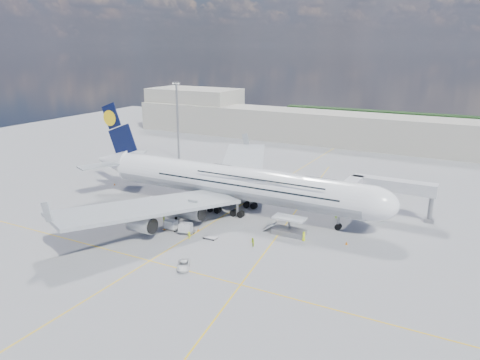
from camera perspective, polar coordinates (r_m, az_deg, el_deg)
The scene contains 32 objects.
ground at distance 100.18m, azimuth -3.72°, elevation -5.40°, with size 300.00×300.00×0.00m, color gray.
taxi_line_main at distance 100.17m, azimuth -3.72°, elevation -5.40°, with size 0.25×220.00×0.01m, color yellow.
taxi_line_cross at distance 85.33m, azimuth -10.93°, elevation -9.64°, with size 120.00×0.25×0.01m, color yellow.
taxi_line_diag at distance 102.54m, azimuth 5.96°, elevation -4.94°, with size 0.25×100.00×0.01m, color yellow.
airliner at distance 105.98m, azimuth -0.81°, elevation -0.23°, with size 77.26×79.15×23.71m.
jet_bridge at distance 106.03m, azimuth 16.27°, elevation -0.90°, with size 18.80×12.10×8.50m.
cargo_loader at distance 94.96m, azimuth 5.90°, elevation -5.88°, with size 8.53×3.20×3.67m.
light_mast at distance 154.75m, azimuth -7.62°, elevation 7.22°, with size 3.00×0.70×25.50m.
terminal at distance 183.41m, azimuth 12.21°, elevation 6.09°, with size 180.00×16.00×12.00m, color #B2AD9E.
hangar at distance 217.02m, azimuth -5.54°, elevation 8.67°, with size 40.00×22.00×18.00m, color #B2AD9E.
tree_line at distance 221.48m, azimuth 25.58°, elevation 6.02°, with size 160.00×6.00×8.00m, color #193814.
dolly_row_a at distance 110.46m, azimuth -12.03°, elevation -3.16°, with size 2.78×1.63×1.69m.
dolly_row_b at distance 107.18m, azimuth -8.89°, elevation -3.89°, with size 3.47×1.91×0.50m.
dolly_row_c at distance 97.66m, azimuth -8.38°, elevation -5.42°, with size 3.32×1.82×2.08m.
dolly_back at distance 113.08m, azimuth -10.61°, elevation -2.56°, with size 3.24×2.06×1.92m.
dolly_nose_far at distance 92.79m, azimuth -3.66°, elevation -6.99°, with size 2.75×1.48×0.40m.
dolly_nose_near at distance 95.37m, azimuth -6.66°, elevation -5.86°, with size 3.79×2.63×2.18m.
baggage_tug at distance 104.26m, azimuth -8.09°, elevation -4.20°, with size 3.10×2.30×1.76m.
catering_truck_inner at distance 127.86m, azimuth -3.72°, elevation 0.37°, with size 7.63×3.45×4.43m.
catering_truck_outer at distance 142.82m, azimuth 0.41°, elevation 1.99°, with size 7.34×4.68×4.06m.
service_van at distance 81.56m, azimuth -6.90°, elevation -10.24°, with size 2.02×4.39×1.22m, color white.
crew_nose at distance 104.71m, azimuth 11.64°, elevation -4.25°, with size 0.62×0.41×1.70m, color #A5F91A.
crew_loader at distance 88.94m, azimuth 1.53°, elevation -7.60°, with size 0.88×0.68×1.81m, color #BEDE17.
crew_wing at distance 102.19m, azimuth -9.25°, elevation -4.69°, with size 0.89×0.37×1.52m, color #D2FA1A.
crew_van at distance 92.39m, azimuth 7.78°, elevation -6.80°, with size 0.92×0.60×1.88m, color #EAFE1A.
crew_tug at distance 92.98m, azimuth -6.22°, elevation -6.71°, with size 0.98×0.56×1.52m, color #D9F019.
cone_nose at distance 92.38m, azimuth 12.85°, elevation -7.50°, with size 0.50×0.50×0.63m.
cone_wing_left_inner at distance 122.30m, azimuth 0.26°, elevation -1.22°, with size 0.45×0.45×0.57m.
cone_wing_left_outer at distance 129.35m, azimuth -1.14°, elevation -0.27°, with size 0.41×0.41×0.52m.
cone_wing_right_inner at distance 96.70m, azimuth -5.12°, elevation -6.07°, with size 0.45×0.45×0.58m.
cone_wing_right_outer at distance 98.25m, azimuth -9.21°, elevation -5.85°, with size 0.46×0.46×0.58m.
cone_tail at distance 131.95m, azimuth -15.06°, elevation -0.49°, with size 0.44×0.44×0.56m.
Camera 1 is at (49.79, -78.86, 36.57)m, focal length 35.00 mm.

